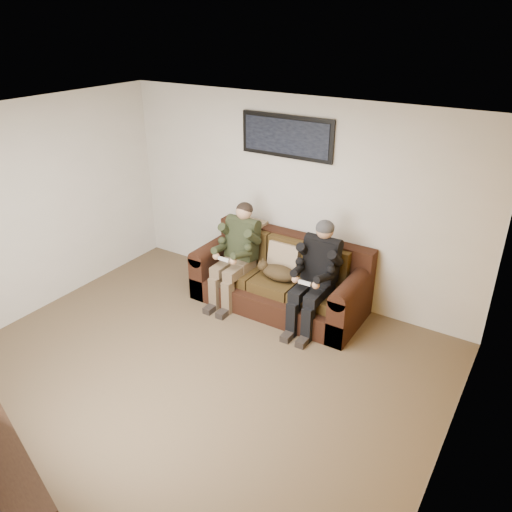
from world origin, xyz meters
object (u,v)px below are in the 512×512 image
Objects in this scene: sofa at (282,280)px; person_left at (237,248)px; framed_poster at (287,136)px; cat at (278,272)px; person_right at (317,270)px.

person_left is at bearing -161.99° from sofa.
framed_poster is (0.37, 0.57, 1.37)m from person_left.
framed_poster is at bearing 117.29° from sofa.
framed_poster is at bearing 112.36° from cat.
framed_poster reaches higher than person_left.
sofa is 1.68× the size of person_right.
sofa is at bearing -62.71° from framed_poster.
framed_poster is (-0.23, 0.55, 1.56)m from cat.
person_right is at bearing -36.73° from framed_poster.
person_right is at bearing -2.04° from cat.
person_left is at bearing -179.98° from person_right.
framed_poster is (-0.77, 0.57, 1.37)m from person_right.
person_right is at bearing -17.97° from sofa.
sofa is 1.81m from framed_poster.
person_left reaches higher than sofa.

